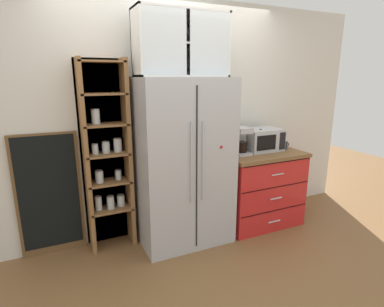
{
  "coord_description": "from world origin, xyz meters",
  "views": [
    {
      "loc": [
        -1.2,
        -2.78,
        1.74
      ],
      "look_at": [
        0.1,
        0.03,
        0.96
      ],
      "focal_mm": 28.44,
      "sensor_mm": 36.0,
      "label": 1
    }
  ],
  "objects": [
    {
      "name": "counter_cabinet",
      "position": [
        0.98,
        0.03,
        0.44
      ],
      "size": [
        0.96,
        0.68,
        0.89
      ],
      "color": "red",
      "rests_on": "ground"
    },
    {
      "name": "coffee_maker",
      "position": [
        0.7,
        0.03,
        1.04
      ],
      "size": [
        0.17,
        0.2,
        0.31
      ],
      "color": "#B7B7BC",
      "rests_on": "counter_cabinet"
    },
    {
      "name": "upper_cabinet",
      "position": [
        0.0,
        0.08,
        2.04
      ],
      "size": [
        0.91,
        0.32,
        0.61
      ],
      "color": "silver",
      "rests_on": "refrigerator"
    },
    {
      "name": "mug_red",
      "position": [
        0.98,
        -0.03,
        0.93
      ],
      "size": [
        0.12,
        0.09,
        0.08
      ],
      "color": "red",
      "rests_on": "counter_cabinet"
    },
    {
      "name": "bottle_amber",
      "position": [
        0.98,
        0.04,
        1.0
      ],
      "size": [
        0.07,
        0.07,
        0.27
      ],
      "color": "brown",
      "rests_on": "counter_cabinet"
    },
    {
      "name": "ground_plane",
      "position": [
        0.0,
        0.0,
        0.0
      ],
      "size": [
        10.73,
        10.73,
        0.0
      ],
      "primitive_type": "plane",
      "color": "brown"
    },
    {
      "name": "wall_back_cream",
      "position": [
        0.0,
        0.4,
        1.27
      ],
      "size": [
        5.03,
        0.1,
        2.55
      ],
      "primitive_type": "cube",
      "color": "silver",
      "rests_on": "ground"
    },
    {
      "name": "pantry_shelf_column",
      "position": [
        -0.74,
        0.28,
        0.97
      ],
      "size": [
        0.49,
        0.28,
        1.92
      ],
      "color": "brown",
      "rests_on": "ground"
    },
    {
      "name": "chalkboard_menu",
      "position": [
        -1.3,
        0.33,
        0.62
      ],
      "size": [
        0.6,
        0.04,
        1.23
      ],
      "color": "brown",
      "rests_on": "ground"
    },
    {
      "name": "mug_charcoal",
      "position": [
        1.33,
        0.02,
        0.93
      ],
      "size": [
        0.11,
        0.08,
        0.09
      ],
      "color": "#2D2D33",
      "rests_on": "counter_cabinet"
    },
    {
      "name": "microwave",
      "position": [
        1.04,
        0.08,
        1.02
      ],
      "size": [
        0.44,
        0.33,
        0.26
      ],
      "color": "#B7BABF",
      "rests_on": "counter_cabinet"
    },
    {
      "name": "refrigerator",
      "position": [
        0.0,
        0.03,
        0.87
      ],
      "size": [
        0.95,
        0.66,
        1.74
      ],
      "color": "#B7BABF",
      "rests_on": "ground"
    }
  ]
}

